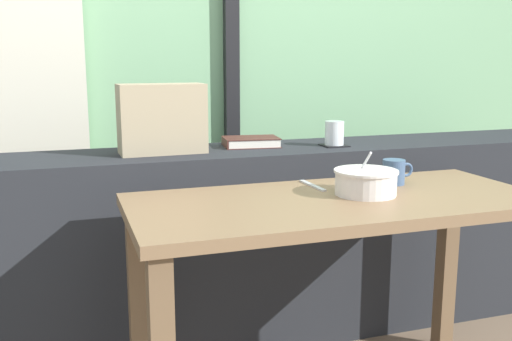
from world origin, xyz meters
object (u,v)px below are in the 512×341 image
throw_pillow (162,119)px  fork_utensil (313,185)px  coaster_square (334,145)px  soup_bowl (366,183)px  ceramic_mug (394,172)px  closed_book (251,142)px  breakfast_table (337,235)px  juice_glass (334,134)px

throw_pillow → fork_utensil: (0.43, -0.43, -0.20)m
coaster_square → throw_pillow: bearing=176.2°
soup_bowl → ceramic_mug: size_ratio=1.79×
coaster_square → fork_utensil: size_ratio=0.59×
soup_bowl → coaster_square: bearing=74.1°
closed_book → fork_utensil: size_ratio=1.40×
breakfast_table → soup_bowl: 0.19m
coaster_square → closed_book: 0.34m
fork_utensil → throw_pillow: bearing=132.6°
breakfast_table → fork_utensil: size_ratio=7.58×
coaster_square → ceramic_mug: bearing=-88.1°
breakfast_table → fork_utensil: (-0.01, 0.18, 0.12)m
throw_pillow → fork_utensil: throw_pillow is taller
closed_book → ceramic_mug: 0.64m
juice_glass → coaster_square: bearing=0.0°
breakfast_table → juice_glass: bearing=65.3°
soup_bowl → ceramic_mug: (0.17, 0.11, 0.00)m
coaster_square → ceramic_mug: (0.01, -0.43, -0.03)m
juice_glass → soup_bowl: bearing=-105.9°
throw_pillow → soup_bowl: throw_pillow is taller
ceramic_mug → coaster_square: bearing=91.9°
coaster_square → ceramic_mug: 0.44m
juice_glass → soup_bowl: 0.57m
throw_pillow → fork_utensil: 0.64m
breakfast_table → throw_pillow: (-0.44, 0.60, 0.32)m
closed_book → fork_utensil: (0.06, -0.48, -0.09)m
coaster_square → breakfast_table: bearing=-114.7°
juice_glass → throw_pillow: throw_pillow is taller
coaster_square → closed_book: bearing=162.6°
throw_pillow → coaster_square: bearing=-3.8°
breakfast_table → throw_pillow: bearing=126.0°
closed_book → soup_bowl: soup_bowl is taller
soup_bowl → fork_utensil: 0.20m
coaster_square → soup_bowl: (-0.16, -0.54, -0.03)m
breakfast_table → throw_pillow: throw_pillow is taller
closed_book → juice_glass: bearing=-17.4°
closed_book → soup_bowl: 0.67m
juice_glass → ceramic_mug: juice_glass is taller
juice_glass → fork_utensil: size_ratio=0.57×
coaster_square → fork_utensil: bearing=-124.9°
fork_utensil → juice_glass: bearing=52.4°
soup_bowl → juice_glass: bearing=74.1°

